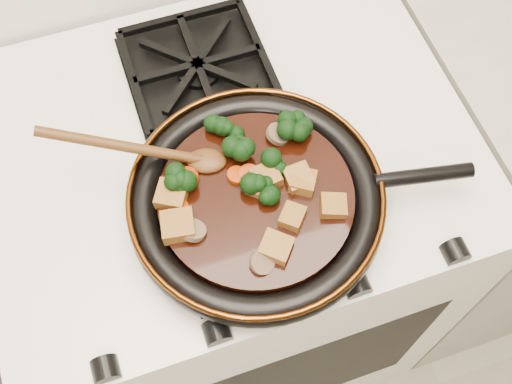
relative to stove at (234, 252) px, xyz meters
name	(u,v)px	position (x,y,z in m)	size (l,w,h in m)	color
stove	(234,252)	(0.00, 0.00, 0.00)	(0.76, 0.60, 0.90)	white
burner_grate_front	(254,216)	(0.00, -0.14, 0.46)	(0.23, 0.23, 0.03)	black
burner_grate_back	(198,68)	(0.00, 0.14, 0.46)	(0.23, 0.23, 0.03)	black
skillet	(257,200)	(0.01, -0.13, 0.49)	(0.48, 0.36, 0.05)	black
braising_sauce	(256,199)	(0.01, -0.13, 0.50)	(0.27, 0.27, 0.02)	black
tofu_cube_0	(172,195)	(-0.10, -0.10, 0.52)	(0.04, 0.04, 0.02)	brown
tofu_cube_1	(276,247)	(0.00, -0.21, 0.52)	(0.04, 0.04, 0.02)	brown
tofu_cube_2	(178,226)	(-0.11, -0.14, 0.52)	(0.04, 0.04, 0.02)	brown
tofu_cube_3	(292,217)	(0.04, -0.18, 0.52)	(0.03, 0.03, 0.02)	brown
tofu_cube_4	(299,178)	(0.07, -0.13, 0.52)	(0.04, 0.04, 0.02)	brown
tofu_cube_5	(333,206)	(0.10, -0.18, 0.52)	(0.03, 0.03, 0.02)	brown
tofu_cube_6	(260,186)	(0.02, -0.12, 0.52)	(0.03, 0.03, 0.02)	brown
tofu_cube_7	(266,177)	(0.03, -0.11, 0.52)	(0.04, 0.04, 0.02)	brown
tofu_cube_8	(303,181)	(0.07, -0.13, 0.52)	(0.03, 0.04, 0.02)	brown
broccoli_floret_0	(225,130)	(0.00, -0.02, 0.52)	(0.06, 0.06, 0.05)	black
broccoli_floret_1	(293,128)	(0.09, -0.05, 0.52)	(0.06, 0.06, 0.06)	black
broccoli_floret_2	(180,181)	(-0.09, -0.08, 0.52)	(0.06, 0.06, 0.06)	black
broccoli_floret_3	(263,191)	(0.02, -0.13, 0.52)	(0.06, 0.06, 0.05)	black
broccoli_floret_4	(275,162)	(0.05, -0.09, 0.52)	(0.06, 0.06, 0.05)	black
broccoli_floret_5	(236,150)	(0.00, -0.06, 0.52)	(0.06, 0.06, 0.06)	black
carrot_coin_0	(179,184)	(-0.09, -0.08, 0.51)	(0.03, 0.03, 0.01)	#A32C04
carrot_coin_1	(179,209)	(-0.10, -0.12, 0.51)	(0.03, 0.03, 0.01)	#A32C04
carrot_coin_2	(188,178)	(-0.08, -0.08, 0.51)	(0.03, 0.03, 0.01)	#A32C04
carrot_coin_3	(249,174)	(0.01, -0.10, 0.51)	(0.03, 0.03, 0.01)	#A32C04
carrot_coin_4	(237,175)	(-0.01, -0.09, 0.51)	(0.03, 0.03, 0.01)	#A32C04
mushroom_slice_0	(262,262)	(-0.02, -0.23, 0.52)	(0.03, 0.03, 0.01)	brown
mushroom_slice_1	(278,134)	(0.07, -0.05, 0.52)	(0.03, 0.03, 0.01)	brown
mushroom_slice_2	(193,230)	(-0.09, -0.16, 0.52)	(0.04, 0.04, 0.01)	brown
wooden_spoon	(161,153)	(-0.10, -0.04, 0.53)	(0.15, 0.08, 0.23)	#4E2C10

